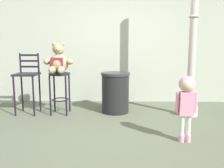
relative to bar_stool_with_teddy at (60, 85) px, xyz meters
name	(u,v)px	position (x,y,z in m)	size (l,w,h in m)	color
ground_plane	(113,135)	(1.03, -1.08, -0.56)	(24.00, 24.00, 0.00)	#575D4A
building_wall	(115,24)	(1.03, 1.20, 1.23)	(7.48, 0.30, 3.58)	#ABB09D
bar_stool_with_teddy	(60,85)	(0.00, 0.00, 0.00)	(0.39, 0.39, 0.78)	black
teddy_bear	(59,62)	(0.00, -0.03, 0.43)	(0.55, 0.49, 0.57)	#9A8863
child_walking	(187,95)	(2.01, -1.31, 0.09)	(0.28, 0.23, 0.90)	pink
trash_bin	(115,92)	(1.05, 0.13, -0.17)	(0.56, 0.56, 0.78)	black
lamppost	(192,48)	(2.43, -0.06, 0.69)	(0.31, 0.31, 3.11)	#ADAB9D
bar_chair_empty	(27,78)	(-0.62, 0.02, 0.12)	(0.42, 0.42, 1.15)	black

